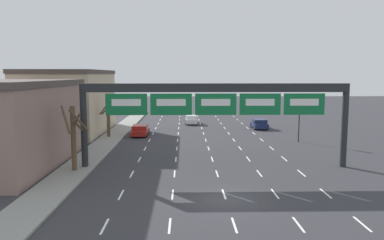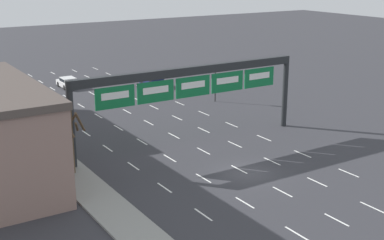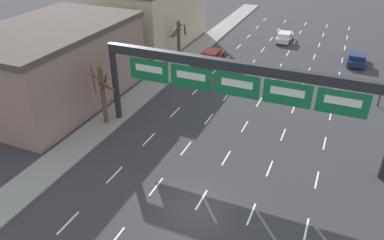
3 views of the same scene
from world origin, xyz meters
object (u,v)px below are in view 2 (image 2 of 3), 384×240
(car_red, at_px, (42,108))
(tree_bare_second, at_px, (8,97))
(car_navy, at_px, (153,81))
(traffic_light_near_gantry, at_px, (215,74))
(sign_gantry, at_px, (191,82))
(car_white, at_px, (68,82))
(tree_bare_closest, at_px, (71,137))

(car_red, bearing_deg, tree_bare_second, -158.43)
(car_navy, height_order, car_red, car_navy)
(tree_bare_second, bearing_deg, traffic_light_near_gantry, -8.89)
(car_navy, relative_size, tree_bare_second, 0.89)
(sign_gantry, distance_m, car_white, 27.98)
(sign_gantry, bearing_deg, tree_bare_second, 127.90)
(sign_gantry, xyz_separation_m, car_white, (-1.41, 27.52, -4.87))
(car_red, height_order, traffic_light_near_gantry, traffic_light_near_gantry)
(sign_gantry, xyz_separation_m, tree_bare_closest, (-11.18, -1.22, -2.59))
(car_red, relative_size, traffic_light_near_gantry, 1.07)
(car_white, bearing_deg, tree_bare_closest, -108.78)
(tree_bare_second, bearing_deg, car_red, 21.57)
(sign_gantry, height_order, traffic_light_near_gantry, sign_gantry)
(tree_bare_second, bearing_deg, car_navy, 19.92)
(car_navy, height_order, tree_bare_closest, tree_bare_closest)
(car_white, bearing_deg, traffic_light_near_gantry, -53.18)
(car_red, relative_size, tree_bare_closest, 0.92)
(car_navy, relative_size, car_white, 1.07)
(car_red, xyz_separation_m, tree_bare_closest, (-3.11, -17.73, 2.27))
(traffic_light_near_gantry, bearing_deg, sign_gantry, -132.25)
(car_red, distance_m, car_white, 12.87)
(car_navy, xyz_separation_m, car_red, (-16.24, -5.77, -0.01))
(sign_gantry, relative_size, tree_bare_second, 4.64)
(car_red, height_order, car_white, car_white)
(car_white, relative_size, tree_bare_second, 0.83)
(car_red, height_order, tree_bare_closest, tree_bare_closest)
(car_navy, bearing_deg, traffic_light_near_gantry, -77.60)
(sign_gantry, bearing_deg, car_white, 92.93)
(traffic_light_near_gantry, bearing_deg, tree_bare_second, 171.11)
(car_navy, xyz_separation_m, tree_bare_closest, (-19.35, -23.49, 2.27))
(car_white, relative_size, traffic_light_near_gantry, 0.89)
(sign_gantry, relative_size, car_red, 4.65)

